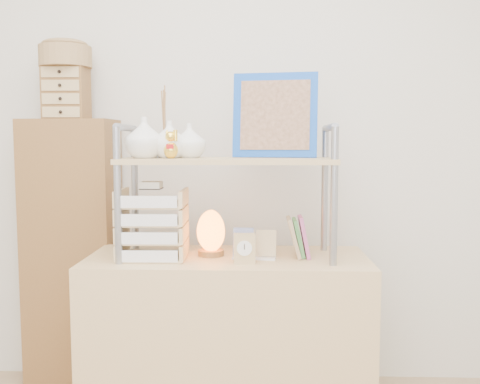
# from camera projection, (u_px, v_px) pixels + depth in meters

# --- Properties ---
(desk) EXTENTS (1.20, 0.50, 0.75)m
(desk) POSITION_uv_depth(u_px,v_px,m) (228.00, 341.00, 2.33)
(desk) COLOR tan
(desk) RESTS_ON ground
(cabinet) EXTENTS (0.47, 0.27, 1.35)m
(cabinet) POSITION_uv_depth(u_px,v_px,m) (73.00, 254.00, 2.69)
(cabinet) COLOR brown
(cabinet) RESTS_ON ground
(hutch) EXTENTS (0.90, 0.34, 0.79)m
(hutch) POSITION_uv_depth(u_px,v_px,m) (206.00, 150.00, 2.26)
(hutch) COLOR gray
(hutch) RESTS_ON desk
(letter_tray) EXTENTS (0.27, 0.26, 0.33)m
(letter_tray) POSITION_uv_depth(u_px,v_px,m) (152.00, 228.00, 2.25)
(letter_tray) COLOR tan
(letter_tray) RESTS_ON desk
(salt_lamp) EXTENTS (0.13, 0.12, 0.20)m
(salt_lamp) POSITION_uv_depth(u_px,v_px,m) (211.00, 232.00, 2.30)
(salt_lamp) COLOR brown
(salt_lamp) RESTS_ON desk
(desk_clock) EXTENTS (0.09, 0.05, 0.12)m
(desk_clock) POSITION_uv_depth(u_px,v_px,m) (245.00, 249.00, 2.15)
(desk_clock) COLOR tan
(desk_clock) RESTS_ON desk
(postcard_stand) EXTENTS (0.19, 0.07, 0.13)m
(postcard_stand) POSITION_uv_depth(u_px,v_px,m) (254.00, 250.00, 2.24)
(postcard_stand) COLOR white
(postcard_stand) RESTS_ON desk
(drawer_chest) EXTENTS (0.20, 0.16, 0.25)m
(drawer_chest) POSITION_uv_depth(u_px,v_px,m) (66.00, 93.00, 2.60)
(drawer_chest) COLOR brown
(drawer_chest) RESTS_ON cabinet
(woven_basket) EXTENTS (0.25, 0.25, 0.10)m
(woven_basket) POSITION_uv_depth(u_px,v_px,m) (65.00, 57.00, 2.58)
(woven_basket) COLOR olive
(woven_basket) RESTS_ON drawer_chest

